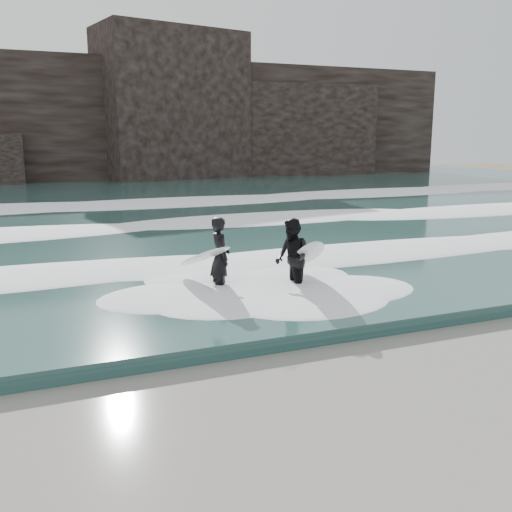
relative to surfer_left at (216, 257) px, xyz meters
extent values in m
plane|color=olive|center=(-0.90, -6.88, -0.97)|extent=(120.00, 120.00, 0.00)
cube|color=#244845|center=(-0.90, 22.12, -0.82)|extent=(90.00, 52.00, 0.30)
cube|color=black|center=(-0.90, 39.12, 4.03)|extent=(70.00, 9.00, 10.00)
ellipsoid|color=white|center=(-0.90, 2.12, -0.57)|extent=(60.00, 3.20, 0.20)
ellipsoid|color=white|center=(-0.90, 9.12, -0.55)|extent=(60.00, 4.00, 0.24)
ellipsoid|color=white|center=(-0.90, 18.12, -0.52)|extent=(60.00, 4.80, 0.30)
imported|color=black|center=(0.09, -0.01, -0.01)|extent=(0.49, 0.72, 1.92)
ellipsoid|color=white|center=(-0.31, 0.04, 0.03)|extent=(1.08, 2.32, 0.94)
imported|color=black|center=(1.64, -0.70, -0.02)|extent=(0.77, 0.96, 1.90)
ellipsoid|color=white|center=(2.06, -0.70, 0.05)|extent=(1.20, 2.26, 1.11)
camera|label=1|loc=(-4.10, -12.54, 2.79)|focal=40.00mm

